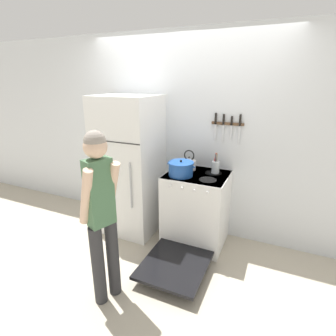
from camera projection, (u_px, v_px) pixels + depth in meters
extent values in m
plane|color=#B2A893|center=(182.00, 224.00, 3.77)|extent=(14.00, 14.00, 0.00)
cube|color=silver|center=(184.00, 137.00, 3.39)|extent=(10.00, 0.06, 2.55)
cube|color=white|center=(129.00, 166.00, 3.43)|extent=(0.75, 0.68, 1.80)
cube|color=#2D2D2D|center=(112.00, 142.00, 3.01)|extent=(0.73, 0.01, 0.01)
cylinder|color=#B2B5BA|center=(131.00, 186.00, 3.07)|extent=(0.02, 0.02, 0.58)
cube|color=white|center=(196.00, 209.00, 3.24)|extent=(0.72, 0.62, 0.91)
cube|color=black|center=(197.00, 175.00, 3.10)|extent=(0.71, 0.61, 0.02)
cube|color=black|center=(188.00, 220.00, 3.00)|extent=(0.62, 0.05, 0.69)
cylinder|color=black|center=(181.00, 176.00, 3.05)|extent=(0.20, 0.20, 0.01)
cylinder|color=black|center=(208.00, 180.00, 2.93)|extent=(0.20, 0.20, 0.01)
cylinder|color=black|center=(188.00, 169.00, 3.27)|extent=(0.20, 0.20, 0.01)
cylinder|color=black|center=(213.00, 173.00, 3.14)|extent=(0.20, 0.20, 0.01)
cylinder|color=silver|center=(170.00, 186.00, 2.93)|extent=(0.04, 0.02, 0.04)
cylinder|color=silver|center=(182.00, 188.00, 2.87)|extent=(0.04, 0.02, 0.04)
cylinder|color=silver|center=(194.00, 191.00, 2.81)|extent=(0.04, 0.02, 0.04)
cylinder|color=silver|center=(207.00, 193.00, 2.76)|extent=(0.04, 0.02, 0.04)
cube|color=black|center=(175.00, 265.00, 2.77)|extent=(0.66, 0.73, 0.04)
cube|color=#99999E|center=(194.00, 215.00, 3.19)|extent=(0.58, 0.34, 0.01)
cylinder|color=#1E4C9E|center=(181.00, 170.00, 3.03)|extent=(0.28, 0.28, 0.15)
cylinder|color=#1E4C9E|center=(181.00, 163.00, 3.00)|extent=(0.30, 0.30, 0.02)
sphere|color=black|center=(181.00, 161.00, 3.00)|extent=(0.03, 0.03, 0.03)
cylinder|color=#1E4C9E|center=(169.00, 164.00, 3.07)|extent=(0.03, 0.02, 0.02)
cylinder|color=#1E4C9E|center=(193.00, 167.00, 2.95)|extent=(0.03, 0.02, 0.02)
cylinder|color=silver|center=(189.00, 165.00, 3.25)|extent=(0.17, 0.17, 0.12)
cone|color=silver|center=(189.00, 159.00, 3.22)|extent=(0.16, 0.16, 0.03)
sphere|color=black|center=(189.00, 157.00, 3.21)|extent=(0.02, 0.02, 0.02)
cone|color=silver|center=(195.00, 165.00, 3.21)|extent=(0.10, 0.03, 0.08)
torus|color=black|center=(189.00, 155.00, 3.21)|extent=(0.13, 0.01, 0.13)
cylinder|color=silver|center=(215.00, 167.00, 3.12)|extent=(0.09, 0.09, 0.14)
cylinder|color=#9E7547|center=(217.00, 162.00, 3.11)|extent=(0.03, 0.02, 0.22)
cylinder|color=#232326|center=(214.00, 164.00, 3.12)|extent=(0.03, 0.03, 0.17)
cylinder|color=#B2B5BA|center=(217.00, 162.00, 3.09)|extent=(0.02, 0.03, 0.22)
cylinder|color=#4C4C51|center=(216.00, 162.00, 3.10)|extent=(0.03, 0.03, 0.21)
cylinder|color=#C63D33|center=(214.00, 161.00, 3.11)|extent=(0.04, 0.03, 0.22)
cylinder|color=#2D2D30|center=(98.00, 266.00, 2.35)|extent=(0.11, 0.11, 0.79)
cylinder|color=#2D2D30|center=(113.00, 258.00, 2.45)|extent=(0.11, 0.11, 0.79)
cube|color=#47704C|center=(99.00, 193.00, 2.18)|extent=(0.20, 0.25, 0.59)
cylinder|color=beige|center=(86.00, 197.00, 2.10)|extent=(0.25, 0.16, 0.52)
cylinder|color=beige|center=(112.00, 189.00, 2.26)|extent=(0.25, 0.16, 0.52)
sphere|color=beige|center=(95.00, 147.00, 2.05)|extent=(0.19, 0.19, 0.19)
sphere|color=gray|center=(95.00, 141.00, 2.04)|extent=(0.18, 0.18, 0.18)
cube|color=brown|center=(228.00, 124.00, 3.07)|extent=(0.38, 0.02, 0.03)
cube|color=silver|center=(215.00, 132.00, 3.16)|extent=(0.03, 0.00, 0.21)
cube|color=black|center=(216.00, 118.00, 3.10)|extent=(0.02, 0.02, 0.12)
cube|color=silver|center=(223.00, 133.00, 3.12)|extent=(0.02, 0.00, 0.23)
cube|color=black|center=(224.00, 119.00, 3.07)|extent=(0.02, 0.02, 0.11)
cube|color=silver|center=(231.00, 132.00, 3.08)|extent=(0.02, 0.00, 0.19)
cube|color=black|center=(232.00, 120.00, 3.03)|extent=(0.02, 0.02, 0.09)
cube|color=silver|center=(239.00, 135.00, 3.05)|extent=(0.02, 0.00, 0.23)
cube|color=black|center=(240.00, 120.00, 2.99)|extent=(0.02, 0.02, 0.12)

